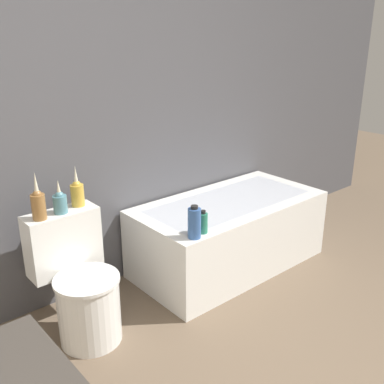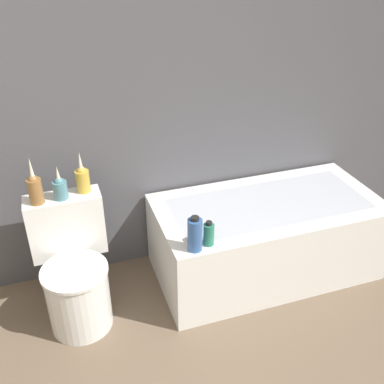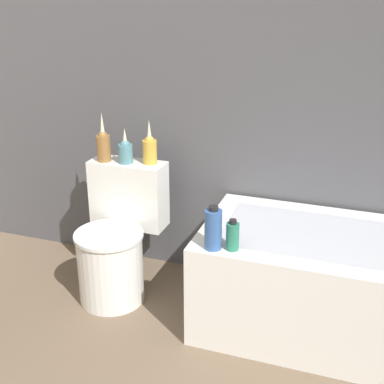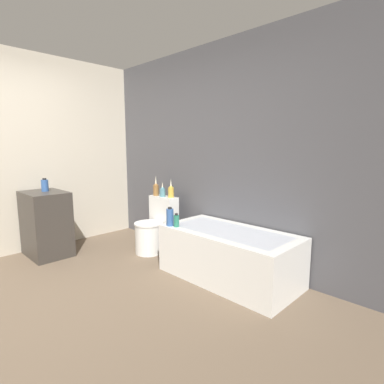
{
  "view_description": "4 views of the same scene",
  "coord_description": "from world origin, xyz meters",
  "px_view_note": "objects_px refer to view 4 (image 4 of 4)",
  "views": [
    {
      "loc": [
        -1.4,
        -0.42,
        1.72
      ],
      "look_at": [
        0.33,
        1.61,
        0.74
      ],
      "focal_mm": 42.0,
      "sensor_mm": 36.0,
      "label": 1
    },
    {
      "loc": [
        -0.43,
        -0.39,
        2.01
      ],
      "look_at": [
        0.22,
        1.52,
        0.84
      ],
      "focal_mm": 42.0,
      "sensor_mm": 36.0,
      "label": 2
    },
    {
      "loc": [
        0.83,
        -0.63,
        1.68
      ],
      "look_at": [
        0.06,
        1.56,
        0.74
      ],
      "focal_mm": 50.0,
      "sensor_mm": 36.0,
      "label": 3
    },
    {
      "loc": [
        2.64,
        -0.69,
        1.4
      ],
      "look_at": [
        0.37,
        1.62,
        0.9
      ],
      "focal_mm": 28.0,
      "sensor_mm": 36.0,
      "label": 4
    }
  ],
  "objects_px": {
    "soap_bottle_glass": "(45,185)",
    "shampoo_bottle_tall": "(170,217)",
    "vase_bronze": "(171,191)",
    "bathtub": "(229,255)",
    "vase_silver": "(163,192)",
    "toilet": "(154,228)",
    "vase_gold": "(156,189)",
    "shampoo_bottle_short": "(176,221)"
  },
  "relations": [
    {
      "from": "vase_gold",
      "to": "vase_bronze",
      "type": "distance_m",
      "value": 0.26
    },
    {
      "from": "bathtub",
      "to": "shampoo_bottle_tall",
      "type": "height_order",
      "value": "shampoo_bottle_tall"
    },
    {
      "from": "bathtub",
      "to": "shampoo_bottle_short",
      "type": "height_order",
      "value": "shampoo_bottle_short"
    },
    {
      "from": "vase_bronze",
      "to": "shampoo_bottle_short",
      "type": "bearing_deg",
      "value": -37.06
    },
    {
      "from": "bathtub",
      "to": "shampoo_bottle_tall",
      "type": "relative_size",
      "value": 6.9
    },
    {
      "from": "bathtub",
      "to": "toilet",
      "type": "relative_size",
      "value": 1.98
    },
    {
      "from": "toilet",
      "to": "shampoo_bottle_tall",
      "type": "distance_m",
      "value": 0.76
    },
    {
      "from": "vase_gold",
      "to": "toilet",
      "type": "bearing_deg",
      "value": -48.72
    },
    {
      "from": "vase_gold",
      "to": "vase_silver",
      "type": "xyz_separation_m",
      "value": [
        0.13,
        0.01,
        -0.02
      ]
    },
    {
      "from": "soap_bottle_glass",
      "to": "vase_gold",
      "type": "bearing_deg",
      "value": 56.0
    },
    {
      "from": "soap_bottle_glass",
      "to": "vase_gold",
      "type": "distance_m",
      "value": 1.41
    },
    {
      "from": "soap_bottle_glass",
      "to": "shampoo_bottle_short",
      "type": "distance_m",
      "value": 1.84
    },
    {
      "from": "shampoo_bottle_short",
      "to": "soap_bottle_glass",
      "type": "bearing_deg",
      "value": -154.93
    },
    {
      "from": "shampoo_bottle_tall",
      "to": "vase_gold",
      "type": "bearing_deg",
      "value": 151.19
    },
    {
      "from": "shampoo_bottle_tall",
      "to": "shampoo_bottle_short",
      "type": "distance_m",
      "value": 0.09
    },
    {
      "from": "vase_bronze",
      "to": "bathtub",
      "type": "bearing_deg",
      "value": -8.88
    },
    {
      "from": "soap_bottle_glass",
      "to": "vase_bronze",
      "type": "distance_m",
      "value": 1.61
    },
    {
      "from": "bathtub",
      "to": "vase_silver",
      "type": "bearing_deg",
      "value": 173.76
    },
    {
      "from": "shampoo_bottle_short",
      "to": "vase_gold",
      "type": "bearing_deg",
      "value": 154.71
    },
    {
      "from": "soap_bottle_glass",
      "to": "shampoo_bottle_tall",
      "type": "distance_m",
      "value": 1.75
    },
    {
      "from": "toilet",
      "to": "vase_silver",
      "type": "distance_m",
      "value": 0.5
    },
    {
      "from": "toilet",
      "to": "vase_gold",
      "type": "bearing_deg",
      "value": 131.28
    },
    {
      "from": "vase_gold",
      "to": "vase_silver",
      "type": "relative_size",
      "value": 1.39
    },
    {
      "from": "vase_silver",
      "to": "shampoo_bottle_short",
      "type": "height_order",
      "value": "vase_silver"
    },
    {
      "from": "soap_bottle_glass",
      "to": "shampoo_bottle_short",
      "type": "relative_size",
      "value": 1.13
    },
    {
      "from": "toilet",
      "to": "shampoo_bottle_short",
      "type": "distance_m",
      "value": 0.81
    },
    {
      "from": "shampoo_bottle_short",
      "to": "bathtub",
      "type": "bearing_deg",
      "value": 28.4
    },
    {
      "from": "toilet",
      "to": "shampoo_bottle_short",
      "type": "xyz_separation_m",
      "value": [
        0.72,
        -0.26,
        0.27
      ]
    },
    {
      "from": "vase_silver",
      "to": "vase_bronze",
      "type": "bearing_deg",
      "value": 16.49
    },
    {
      "from": "vase_gold",
      "to": "vase_bronze",
      "type": "bearing_deg",
      "value": 10.42
    },
    {
      "from": "soap_bottle_glass",
      "to": "vase_gold",
      "type": "height_order",
      "value": "vase_gold"
    },
    {
      "from": "shampoo_bottle_short",
      "to": "shampoo_bottle_tall",
      "type": "bearing_deg",
      "value": -167.72
    },
    {
      "from": "toilet",
      "to": "vase_bronze",
      "type": "bearing_deg",
      "value": 56.43
    },
    {
      "from": "soap_bottle_glass",
      "to": "vase_silver",
      "type": "bearing_deg",
      "value": 52.12
    },
    {
      "from": "shampoo_bottle_tall",
      "to": "shampoo_bottle_short",
      "type": "xyz_separation_m",
      "value": [
        0.09,
        0.02,
        -0.03
      ]
    },
    {
      "from": "bathtub",
      "to": "vase_bronze",
      "type": "height_order",
      "value": "vase_bronze"
    },
    {
      "from": "toilet",
      "to": "vase_bronze",
      "type": "relative_size",
      "value": 2.93
    },
    {
      "from": "bathtub",
      "to": "soap_bottle_glass",
      "type": "relative_size",
      "value": 8.59
    },
    {
      "from": "vase_silver",
      "to": "vase_gold",
      "type": "bearing_deg",
      "value": -175.9
    },
    {
      "from": "soap_bottle_glass",
      "to": "vase_silver",
      "type": "xyz_separation_m",
      "value": [
        0.92,
        1.18,
        -0.11
      ]
    },
    {
      "from": "vase_gold",
      "to": "shampoo_bottle_tall",
      "type": "relative_size",
      "value": 1.32
    },
    {
      "from": "vase_gold",
      "to": "shampoo_bottle_short",
      "type": "xyz_separation_m",
      "value": [
        0.85,
        -0.4,
        -0.23
      ]
    }
  ]
}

